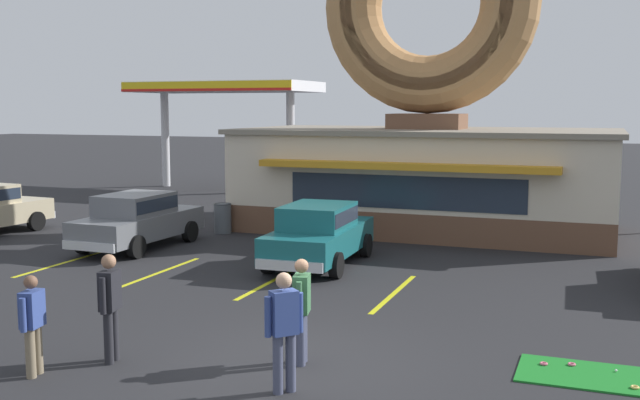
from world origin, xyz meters
The scene contains 18 objects.
ground_plane centered at (0.00, 0.00, 0.00)m, with size 160.00×160.00×0.00m, color #232326.
donut_shop_building centered at (-1.04, 13.94, 3.74)m, with size 12.30×6.75×10.96m.
mini_donut_mid_left centered at (5.06, 0.72, 0.05)m, with size 0.13×0.13×0.04m, color #E5C666.
mini_donut_mid_centre centered at (3.75, 1.30, 0.05)m, with size 0.13×0.13×0.04m, color #D8667F.
mini_donut_mid_right centered at (4.16, 1.43, 0.05)m, with size 0.13×0.13×0.04m, color #D8667F.
golf_ball centered at (4.82, 1.36, 0.05)m, with size 0.04×0.04×0.04m, color white.
car_teal centered at (-2.31, 7.19, 0.87)m, with size 2.11×4.62×1.60m.
car_grey centered at (-8.10, 7.55, 0.87)m, with size 2.05×4.59×1.60m.
pedestrian_blue_sweater_man centered at (-2.79, -0.95, 0.99)m, with size 0.31×0.59×1.77m.
pedestrian_hooded_kid centered at (0.33, -1.15, 0.99)m, with size 0.43×0.47×1.76m.
pedestrian_leather_jacket_man centered at (0.11, 0.07, 0.95)m, with size 0.32×0.58×1.71m.
pedestrian_clipboard_woman centered at (-3.51, -1.88, 0.86)m, with size 0.31×0.59×1.57m.
trash_bin centered at (-7.01, 10.72, 0.50)m, with size 0.57×0.57×0.97m.
gas_station_canopy centered at (-13.14, 22.57, 4.86)m, with size 9.00×4.46×5.30m.
parking_stripe_far_left centered at (-8.70, 5.00, 0.00)m, with size 0.12×3.60×0.01m, color yellow.
parking_stripe_left centered at (-5.70, 5.00, 0.00)m, with size 0.12×3.60×0.01m, color yellow.
parking_stripe_mid_left centered at (-2.70, 5.00, 0.00)m, with size 0.12×3.60×0.01m, color yellow.
parking_stripe_centre centered at (0.30, 5.00, 0.00)m, with size 0.12×3.60×0.01m, color yellow.
Camera 1 is at (4.48, -10.65, 4.09)m, focal length 42.00 mm.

